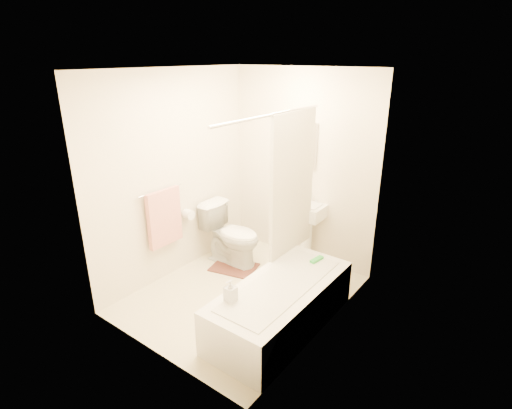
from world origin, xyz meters
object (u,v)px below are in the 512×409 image
Objects in this scene: sink at (306,231)px; soap_bottle at (231,291)px; toilet at (232,235)px; bathtub at (281,305)px; bath_mat at (234,267)px.

soap_bottle is at bearing -83.43° from sink.
soap_bottle is (0.99, -1.20, 0.18)m from toilet.
bathtub is 2.99× the size of bath_mat.
bathtub is at bearing -121.49° from toilet.
sink reaches higher than bath_mat.
toilet is 0.90× the size of sink.
soap_bottle is at bearing -113.54° from bathtub.
toilet is 0.93m from sink.
toilet is 0.41m from bath_mat.
bathtub is at bearing -28.39° from bath_mat.
bath_mat is at bearing -134.82° from sink.
sink is at bearing 98.08° from soap_bottle.
bath_mat is at bearing -134.52° from toilet.
soap_bottle is (-0.22, -0.50, 0.34)m from bathtub.
sink reaches higher than soap_bottle.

